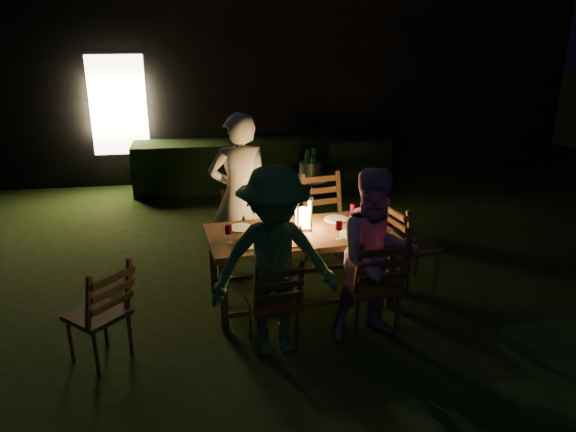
{
  "coord_description": "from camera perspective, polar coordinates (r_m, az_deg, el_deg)",
  "views": [
    {
      "loc": [
        -1.46,
        -5.27,
        2.77
      ],
      "look_at": [
        -0.65,
        0.02,
        0.82
      ],
      "focal_mm": 35.0,
      "sensor_mm": 36.0,
      "label": 1
    }
  ],
  "objects": [
    {
      "name": "chair_end",
      "position": [
        6.11,
        12.41,
        -4.42
      ],
      "size": [
        0.55,
        0.53,
        0.98
      ],
      "rotation": [
        0.0,
        0.0,
        -1.36
      ],
      "color": "#50311A",
      "rests_on": "ground"
    },
    {
      "name": "wineglass_b",
      "position": [
        5.22,
        -6.04,
        -1.87
      ],
      "size": [
        0.06,
        0.06,
        0.18
      ],
      "primitive_type": null,
      "color": "#59070F",
      "rests_on": "dining_table"
    },
    {
      "name": "plate_near_left",
      "position": [
        5.19,
        -3.98,
        -2.92
      ],
      "size": [
        0.25,
        0.25,
        0.01
      ],
      "primitive_type": "cylinder",
      "color": "white",
      "rests_on": "dining_table"
    },
    {
      "name": "person_opp_right",
      "position": [
        4.92,
        8.9,
        -4.08
      ],
      "size": [
        0.82,
        0.67,
        1.57
      ],
      "primitive_type": "imported",
      "rotation": [
        0.0,
        0.0,
        0.1
      ],
      "color": "#BE82B2",
      "rests_on": "ground"
    },
    {
      "name": "chair_near_right",
      "position": [
        5.17,
        8.41,
        -8.63
      ],
      "size": [
        0.51,
        0.54,
        1.04
      ],
      "rotation": [
        0.0,
        0.0,
        0.1
      ],
      "color": "#50311A",
      "rests_on": "ground"
    },
    {
      "name": "napkin_left",
      "position": [
        5.18,
        0.59,
        -2.93
      ],
      "size": [
        0.18,
        0.14,
        0.01
      ],
      "primitive_type": "cube",
      "color": "red",
      "rests_on": "dining_table"
    },
    {
      "name": "wineglass_a",
      "position": [
        5.66,
        -2.46,
        -0.02
      ],
      "size": [
        0.06,
        0.06,
        0.18
      ],
      "primitive_type": null,
      "color": "#59070F",
      "rests_on": "dining_table"
    },
    {
      "name": "ice_bucket",
      "position": [
        7.7,
        2.28,
        4.73
      ],
      "size": [
        0.3,
        0.3,
        0.22
      ],
      "primitive_type": "cylinder",
      "color": "#A5A8AD",
      "rests_on": "side_table"
    },
    {
      "name": "bottle_bucket_a",
      "position": [
        7.64,
        1.97,
        5.0
      ],
      "size": [
        0.07,
        0.07,
        0.32
      ],
      "primitive_type": "cylinder",
      "color": "#0F471E",
      "rests_on": "side_table"
    },
    {
      "name": "lantern",
      "position": [
        5.51,
        1.6,
        0.18
      ],
      "size": [
        0.16,
        0.16,
        0.35
      ],
      "color": "white",
      "rests_on": "dining_table"
    },
    {
      "name": "person_house_side",
      "position": [
        6.11,
        -4.93,
        2.12
      ],
      "size": [
        0.7,
        0.5,
        1.81
      ],
      "primitive_type": "imported",
      "rotation": [
        0.0,
        0.0,
        3.24
      ],
      "color": "beige",
      "rests_on": "ground"
    },
    {
      "name": "bottle_bucket_b",
      "position": [
        7.74,
        2.59,
        5.17
      ],
      "size": [
        0.07,
        0.07,
        0.32
      ],
      "primitive_type": "cylinder",
      "color": "#0F471E",
      "rests_on": "side_table"
    },
    {
      "name": "chair_spare",
      "position": [
        5.0,
        -18.46,
        -10.97
      ],
      "size": [
        0.62,
        0.62,
        0.95
      ],
      "rotation": [
        0.0,
        0.0,
        0.82
      ],
      "color": "#50311A",
      "rests_on": "ground"
    },
    {
      "name": "bottle_table",
      "position": [
        5.4,
        -1.32,
        -0.44
      ],
      "size": [
        0.07,
        0.07,
        0.28
      ],
      "primitive_type": "cylinder",
      "color": "#0F471E",
      "rests_on": "dining_table"
    },
    {
      "name": "wineglass_d",
      "position": [
        5.82,
        6.63,
        0.43
      ],
      "size": [
        0.06,
        0.06,
        0.18
      ],
      "primitive_type": null,
      "color": "#59070F",
      "rests_on": "dining_table"
    },
    {
      "name": "garden_envelope",
      "position": [
        11.58,
        -1.51,
        14.06
      ],
      "size": [
        40.0,
        40.0,
        3.2
      ],
      "color": "black",
      "rests_on": "ground"
    },
    {
      "name": "napkin_right",
      "position": [
        5.41,
        7.71,
        -2.09
      ],
      "size": [
        0.18,
        0.14,
        0.01
      ],
      "primitive_type": "cube",
      "color": "red",
      "rests_on": "dining_table"
    },
    {
      "name": "person_opp_left",
      "position": [
        4.64,
        -1.38,
        -4.81
      ],
      "size": [
        1.12,
        0.72,
        1.65
      ],
      "primitive_type": "imported",
      "rotation": [
        0.0,
        0.0,
        0.1
      ],
      "color": "#376E38",
      "rests_on": "ground"
    },
    {
      "name": "chair_near_left",
      "position": [
        4.94,
        -1.45,
        -10.33
      ],
      "size": [
        0.47,
        0.5,
        0.93
      ],
      "rotation": [
        0.0,
        0.0,
        0.14
      ],
      "color": "#50311A",
      "rests_on": "ground"
    },
    {
      "name": "side_table",
      "position": [
        7.75,
        2.26,
        3.4
      ],
      "size": [
        0.47,
        0.47,
        0.64
      ],
      "color": "brown",
      "rests_on": "ground"
    },
    {
      "name": "chair_far_left",
      "position": [
        6.28,
        -4.66,
        -3.35
      ],
      "size": [
        0.44,
        0.47,
        0.96
      ],
      "rotation": [
        0.0,
        0.0,
        3.12
      ],
      "color": "#50311A",
      "rests_on": "ground"
    },
    {
      "name": "dining_table",
      "position": [
        5.53,
        1.22,
        -2.29
      ],
      "size": [
        1.88,
        1.08,
        0.75
      ],
      "rotation": [
        0.0,
        0.0,
        0.1
      ],
      "color": "#50311A",
      "rests_on": "ground"
    },
    {
      "name": "phone",
      "position": [
        5.1,
        -4.58,
        -3.37
      ],
      "size": [
        0.14,
        0.07,
        0.01
      ],
      "primitive_type": "cube",
      "color": "black",
      "rests_on": "dining_table"
    },
    {
      "name": "wineglass_c",
      "position": [
        5.31,
        5.17,
        -1.46
      ],
      "size": [
        0.06,
        0.06,
        0.18
      ],
      "primitive_type": null,
      "color": "#59070F",
      "rests_on": "dining_table"
    },
    {
      "name": "wineglass_e",
      "position": [
        5.18,
        1.07,
        -1.95
      ],
      "size": [
        0.06,
        0.06,
        0.18
      ],
      "primitive_type": null,
      "color": "silver",
      "rests_on": "dining_table"
    },
    {
      "name": "plate_near_right",
      "position": [
        5.44,
        6.42,
        -1.88
      ],
      "size": [
        0.25,
        0.25,
        0.01
      ],
      "primitive_type": "cylinder",
      "color": "white",
      "rests_on": "dining_table"
    },
    {
      "name": "plate_far_left",
      "position": [
        5.59,
        -4.83,
        -1.22
      ],
      "size": [
        0.25,
        0.25,
        0.01
      ],
      "primitive_type": "cylinder",
      "color": "white",
      "rests_on": "dining_table"
    },
    {
      "name": "chair_far_right",
      "position": [
        6.5,
        4.0,
        -2.18
      ],
      "size": [
        0.57,
        0.59,
        1.08
      ],
      "rotation": [
        0.0,
        0.0,
        3.33
      ],
      "color": "#50311A",
      "rests_on": "ground"
    },
    {
      "name": "plate_far_right",
      "position": [
        5.83,
        4.9,
        -0.32
      ],
      "size": [
        0.25,
        0.25,
        0.01
      ],
      "primitive_type": "cylinder",
      "color": "white",
      "rests_on": "dining_table"
    }
  ]
}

